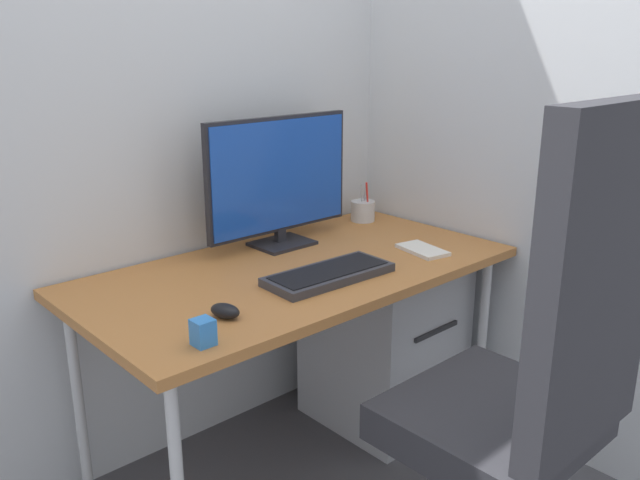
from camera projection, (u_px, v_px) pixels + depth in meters
The scene contains 12 objects.
ground_plane at pixel (299, 458), 2.34m from camera, with size 8.00×8.00×0.00m, color #4C4C51.
wall_back at pixel (219, 49), 2.21m from camera, with size 3.28×0.04×2.80m, color silver.
wall_side_right at pixel (513, 49), 2.22m from camera, with size 0.04×2.59×2.80m, color silver.
desk at pixel (297, 280), 2.14m from camera, with size 1.42×0.74×0.72m.
office_chair at pixel (536, 367), 1.60m from camera, with size 0.56×0.58×1.31m.
filing_cabinet at pixel (383, 341), 2.53m from camera, with size 0.46×0.50×0.63m.
monitor at pixel (279, 179), 2.29m from camera, with size 0.60×0.16×0.46m.
keyboard at pixel (330, 274), 2.02m from camera, with size 0.42×0.18×0.03m.
mouse at pixel (225, 311), 1.73m from camera, with size 0.05×0.09×0.04m, color black.
pen_holder at pixel (363, 211), 2.66m from camera, with size 0.10×0.10×0.16m.
notebook at pixel (422, 250), 2.28m from camera, with size 0.10×0.18×0.01m, color silver.
desk_clamp_accessory at pixel (203, 332), 1.57m from camera, with size 0.05×0.05×0.07m, color #337FD8.
Camera 1 is at (-1.30, -1.54, 1.43)m, focal length 36.84 mm.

